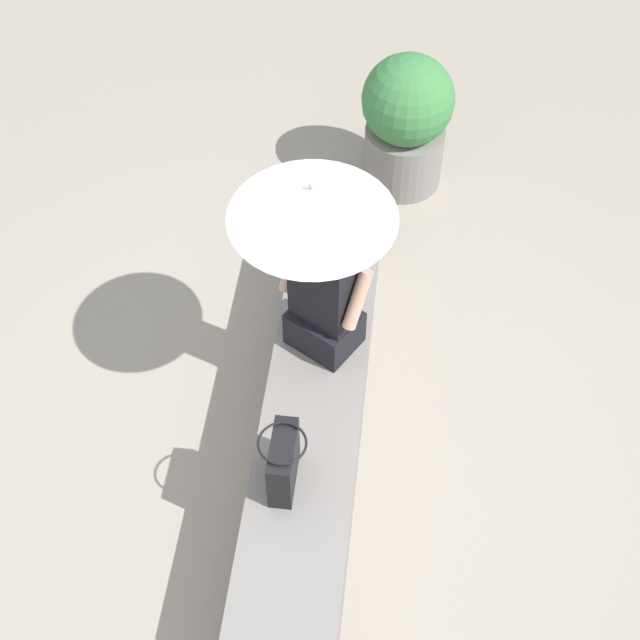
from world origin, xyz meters
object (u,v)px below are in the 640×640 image
object	(u,v)px
handbag_black	(283,462)
planter_near	(406,120)
magazine	(324,274)
parasol	(312,203)
person_seated	(325,293)

from	to	relation	value
handbag_black	planter_near	size ratio (longest dim) A/B	0.35
handbag_black	magazine	distance (m)	1.33
handbag_black	magazine	size ratio (longest dim) A/B	1.20
magazine	handbag_black	bearing A→B (deg)	-16.60
parasol	person_seated	bearing A→B (deg)	116.28
parasol	magazine	bearing A→B (deg)	-179.70
planter_near	magazine	bearing A→B (deg)	-15.80
magazine	parasol	bearing A→B (deg)	-14.70
handbag_black	planter_near	bearing A→B (deg)	171.04
person_seated	parasol	bearing A→B (deg)	-63.72
planter_near	person_seated	bearing A→B (deg)	-10.17
person_seated	planter_near	xyz separation A→B (m)	(-1.84, 0.33, -0.35)
parasol	planter_near	xyz separation A→B (m)	(-1.86, 0.38, -0.99)
parasol	magazine	xyz separation A→B (m)	(-0.50, -0.00, -1.02)
person_seated	handbag_black	xyz separation A→B (m)	(0.85, -0.09, -0.22)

